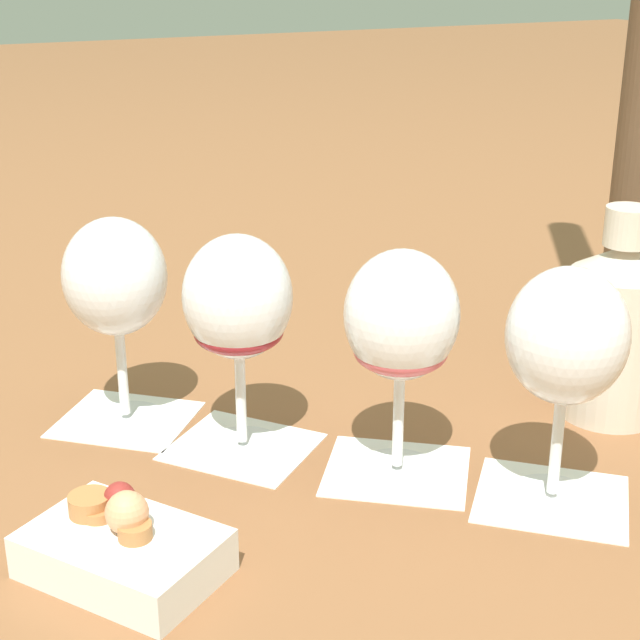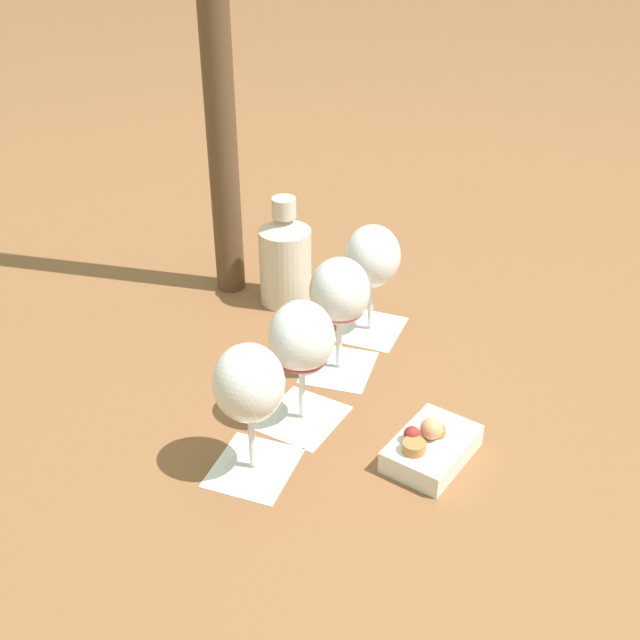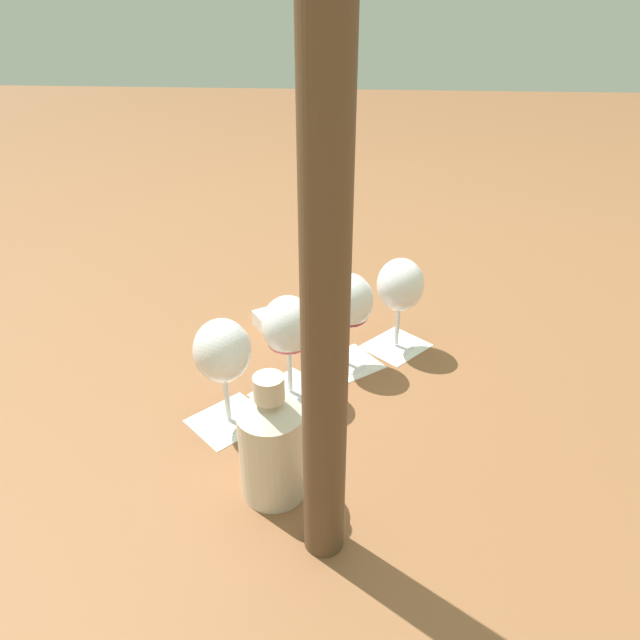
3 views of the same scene
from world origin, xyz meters
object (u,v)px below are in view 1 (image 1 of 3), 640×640
object	(u,v)px
wine_glass_0	(566,347)
wine_glass_3	(115,286)
wine_glass_2	(238,307)
snack_dish	(122,547)
wine_glass_1	(401,325)
ceramic_vase	(617,327)

from	to	relation	value
wine_glass_0	wine_glass_3	world-z (taller)	same
wine_glass_0	wine_glass_2	xyz separation A→B (m)	(0.19, 0.19, 0.00)
snack_dish	wine_glass_0	bearing A→B (deg)	-99.99
wine_glass_1	wine_glass_2	distance (m)	0.14
wine_glass_2	ceramic_vase	distance (m)	0.35
wine_glass_3	wine_glass_2	bearing A→B (deg)	-141.99
wine_glass_3	snack_dish	world-z (taller)	wine_glass_3
wine_glass_1	ceramic_vase	bearing A→B (deg)	-88.22
snack_dish	ceramic_vase	bearing A→B (deg)	-84.97
wine_glass_1	ceramic_vase	world-z (taller)	ceramic_vase
wine_glass_1	wine_glass_3	bearing A→B (deg)	42.03
wine_glass_3	ceramic_vase	distance (m)	0.45
wine_glass_2	wine_glass_3	bearing A→B (deg)	38.01
wine_glass_1	ceramic_vase	size ratio (longest dim) A/B	0.96
wine_glass_1	wine_glass_3	xyz separation A→B (m)	(0.20, 0.18, -0.00)
wine_glass_1	snack_dish	bearing A→B (deg)	98.14
wine_glass_1	snack_dish	xyz separation A→B (m)	(-0.03, 0.24, -0.11)
wine_glass_2	ceramic_vase	world-z (taller)	ceramic_vase
wine_glass_1	snack_dish	world-z (taller)	wine_glass_1
wine_glass_0	wine_glass_3	distance (m)	0.39
wine_glass_1	wine_glass_2	xyz separation A→B (m)	(0.10, 0.10, 0.00)
wine_glass_1	wine_glass_2	size ratio (longest dim) A/B	1.00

